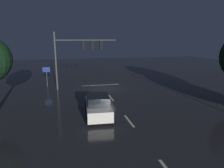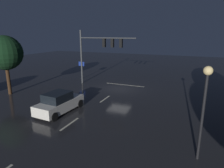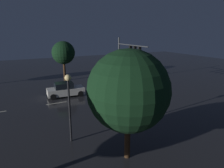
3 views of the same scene
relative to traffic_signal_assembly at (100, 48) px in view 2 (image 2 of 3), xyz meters
name	(u,v)px [view 2 (image 2 of 3)]	position (x,y,z in m)	size (l,w,h in m)	color
ground_plane	(119,89)	(-2.91, 0.81, -4.63)	(80.00, 80.00, 0.00)	#232326
traffic_signal_assembly	(100,48)	(0.00, 0.00, 0.00)	(7.26, 0.47, 6.73)	#383A3D
lane_dash_far	(105,99)	(-2.91, 4.81, -4.62)	(2.20, 0.16, 0.01)	beige
lane_dash_mid	(70,124)	(-2.91, 10.81, -4.62)	(2.20, 0.16, 0.01)	beige
stop_bar	(125,85)	(-2.91, -1.18, -4.62)	(5.00, 0.16, 0.01)	beige
car_approaching	(59,103)	(-0.85, 9.26, -3.83)	(2.15, 4.46, 1.70)	silver
street_lamp_left_kerb	(205,96)	(-11.37, 11.60, -1.20)	(0.44, 0.44, 4.87)	black
route_sign	(82,66)	(3.93, -2.10, -2.82)	(0.90, 0.09, 2.51)	#383A3D
tree_right_far	(5,53)	(7.19, 7.24, -0.26)	(3.54, 3.54, 6.16)	#382314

